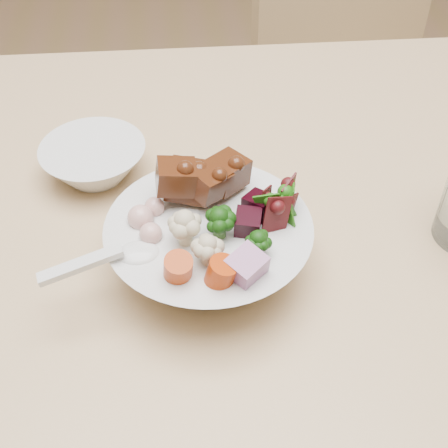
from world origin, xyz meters
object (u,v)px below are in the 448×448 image
at_px(chair_far, 365,101).
at_px(side_bowl, 94,161).
at_px(food_bowl, 210,243).
at_px(dining_table, 434,305).

distance_m(chair_far, side_bowl, 0.82).
height_order(chair_far, food_bowl, chair_far).
xyz_separation_m(dining_table, chair_far, (0.15, 0.72, -0.19)).
distance_m(dining_table, food_bowl, 0.29).
bearing_deg(food_bowl, side_bowl, 127.21).
distance_m(food_bowl, side_bowl, 0.21).
bearing_deg(side_bowl, dining_table, -25.21).
bearing_deg(food_bowl, dining_table, -3.39).
distance_m(dining_table, side_bowl, 0.45).
bearing_deg(dining_table, side_bowl, 156.37).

